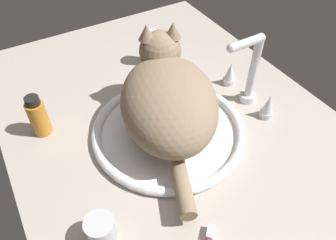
# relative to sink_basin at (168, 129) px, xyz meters

# --- Properties ---
(countertop) EXTENTS (1.11, 0.74, 0.03)m
(countertop) POSITION_rel_sink_basin_xyz_m (0.00, 0.02, -0.02)
(countertop) COLOR #ADA399
(countertop) RESTS_ON ground
(sink_basin) EXTENTS (0.35, 0.35, 0.02)m
(sink_basin) POSITION_rel_sink_basin_xyz_m (0.00, 0.00, 0.00)
(sink_basin) COLOR white
(sink_basin) RESTS_ON countertop
(faucet) EXTENTS (0.18, 0.11, 0.19)m
(faucet) POSITION_rel_sink_basin_xyz_m (0.00, 0.22, 0.07)
(faucet) COLOR silver
(faucet) RESTS_ON countertop
(cat) EXTENTS (0.40, 0.30, 0.19)m
(cat) POSITION_rel_sink_basin_xyz_m (-0.02, 0.01, 0.09)
(cat) COLOR #8C755B
(cat) RESTS_ON sink_basin
(metal_jar) EXTENTS (0.05, 0.05, 0.06)m
(metal_jar) POSITION_rel_sink_basin_xyz_m (0.16, -0.23, 0.02)
(metal_jar) COLOR #B2B5BA
(metal_jar) RESTS_ON countertop
(pill_bottle) EXTENTS (0.05, 0.05, 0.10)m
(pill_bottle) POSITION_rel_sink_basin_xyz_m (-0.26, 0.10, 0.04)
(pill_bottle) COLOR white
(pill_bottle) RESTS_ON countertop
(amber_bottle) EXTENTS (0.04, 0.04, 0.10)m
(amber_bottle) POSITION_rel_sink_basin_xyz_m (-0.15, -0.25, 0.04)
(amber_bottle) COLOR #C67A23
(amber_bottle) RESTS_ON countertop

